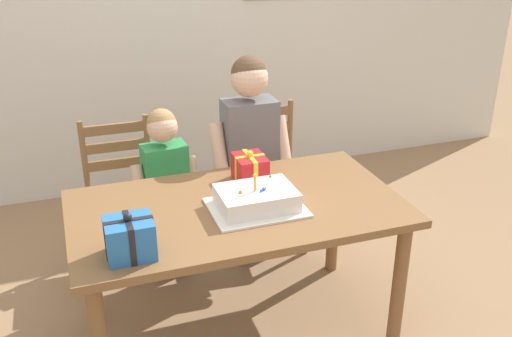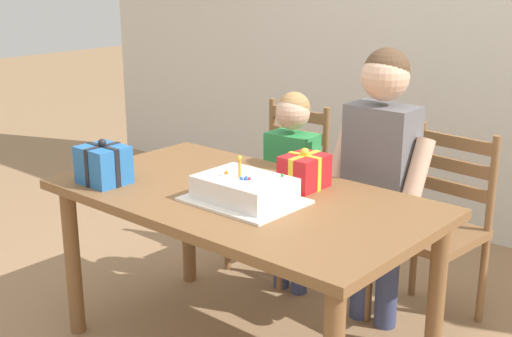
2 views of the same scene
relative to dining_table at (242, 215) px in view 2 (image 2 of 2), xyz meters
name	(u,v)px [view 2 (image 2 of 2)]	position (x,y,z in m)	size (l,w,h in m)	color
back_wall	(463,25)	(0.00, 1.97, 0.65)	(6.40, 0.11, 2.60)	silver
dining_table	(242,215)	(0.00, 0.00, 0.00)	(1.59, 0.88, 0.75)	brown
birthday_cake	(244,190)	(0.07, -0.07, 0.14)	(0.44, 0.34, 0.19)	white
gift_box_red_large	(304,171)	(0.14, 0.23, 0.16)	(0.16, 0.19, 0.18)	red
gift_box_beside_cake	(104,165)	(-0.54, -0.28, 0.18)	(0.20, 0.18, 0.20)	#286BB7
chair_left	(281,187)	(-0.46, 0.83, -0.18)	(0.42, 0.42, 0.92)	brown
chair_right	(434,228)	(0.46, 0.83, -0.18)	(0.46, 0.46, 0.92)	brown
child_older	(380,162)	(0.28, 0.62, 0.14)	(0.47, 0.27, 1.31)	#38426B
child_younger	(292,174)	(-0.23, 0.63, -0.01)	(0.39, 0.23, 1.06)	#38426B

